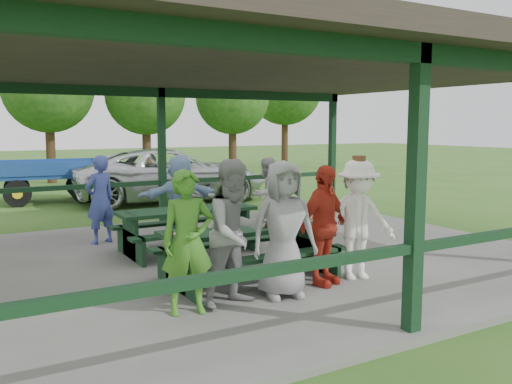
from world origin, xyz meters
TOP-DOWN VIEW (x-y plane):
  - ground at (0.00, 0.00)m, footprint 90.00×90.00m
  - concrete_slab at (0.00, 0.00)m, footprint 10.00×8.00m
  - pavilion_structure at (0.00, 0.00)m, footprint 10.60×8.60m
  - picnic_table_near at (-0.55, -1.20)m, footprint 2.54×1.39m
  - picnic_table_far at (-0.65, 0.80)m, footprint 2.38×1.39m
  - table_setting at (-0.68, -1.16)m, footprint 2.48×0.45m
  - contestant_green at (-1.86, -2.11)m, footprint 0.68×0.51m
  - contestant_grey_left at (-1.23, -2.12)m, footprint 0.97×0.82m
  - contestant_grey_mid at (-0.56, -2.14)m, footprint 0.95×0.72m
  - contestant_red at (0.19, -1.97)m, footprint 1.05×0.70m
  - contestant_white_fedora at (0.79, -1.97)m, footprint 1.24×0.94m
  - spectator_lblue at (-0.45, 1.63)m, footprint 1.55×0.55m
  - spectator_blue at (-1.80, 2.21)m, footprint 0.70×0.58m
  - spectator_grey at (1.47, 1.68)m, footprint 0.88×0.77m
  - pickup_truck at (1.62, 7.50)m, footprint 6.04×3.48m
  - farm_trailer at (-1.58, 9.20)m, footprint 3.87×1.91m
  - tree_left at (-0.61, 14.81)m, footprint 3.51×3.51m
  - tree_mid at (3.14, 14.26)m, footprint 3.32×3.32m
  - tree_right at (7.12, 14.10)m, footprint 3.31×3.31m
  - tree_far_right at (12.07, 17.42)m, footprint 4.04×4.04m

SIDE VIEW (x-z plane):
  - ground at x=0.00m, z-range 0.00..0.00m
  - concrete_slab at x=0.00m, z-range 0.00..0.10m
  - picnic_table_far at x=-0.65m, z-range 0.19..0.94m
  - picnic_table_near at x=-0.55m, z-range 0.20..0.95m
  - farm_trailer at x=-1.58m, z-range -0.01..1.34m
  - pickup_truck at x=1.62m, z-range 0.00..1.58m
  - spectator_grey at x=1.47m, z-range 0.10..1.63m
  - table_setting at x=-0.68m, z-range 0.83..0.93m
  - spectator_blue at x=-1.80m, z-range 0.10..1.74m
  - contestant_red at x=0.19m, z-range 0.10..1.75m
  - spectator_lblue at x=-0.45m, z-range 0.10..1.76m
  - contestant_green at x=-1.86m, z-range 0.10..1.79m
  - contestant_white_fedora at x=0.79m, z-range 0.08..1.84m
  - contestant_grey_mid at x=-0.56m, z-range 0.10..1.85m
  - contestant_grey_left at x=-1.23m, z-range 0.10..1.88m
  - pavilion_structure at x=0.00m, z-range 1.55..4.79m
  - tree_right at x=7.12m, z-range 0.91..6.09m
  - tree_mid at x=3.14m, z-range 0.91..6.11m
  - tree_left at x=-0.61m, z-range 0.97..6.45m
  - tree_far_right at x=12.07m, z-range 1.12..7.42m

